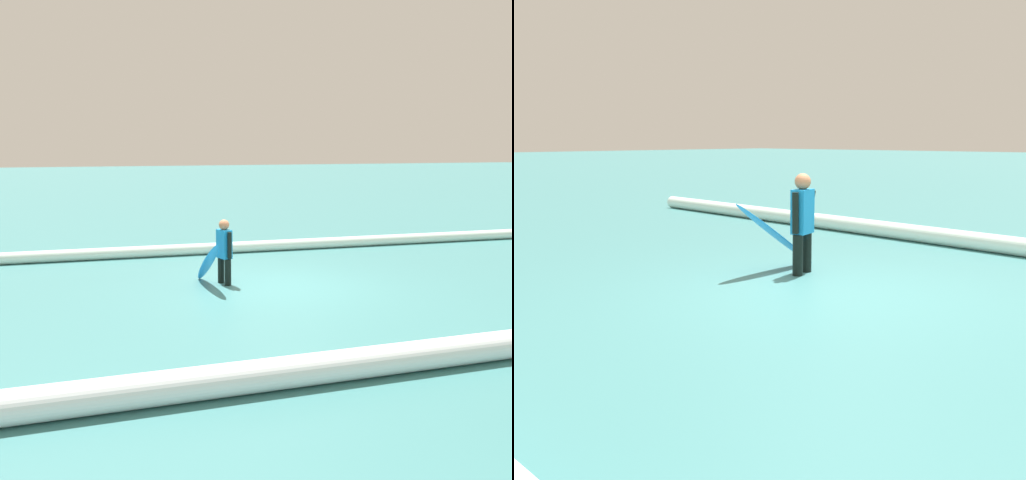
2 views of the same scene
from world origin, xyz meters
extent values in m
plane|color=#3B797B|center=(0.00, 0.00, 0.00)|extent=(155.72, 155.72, 0.00)
cylinder|color=black|center=(0.95, -0.41, 0.28)|extent=(0.14, 0.14, 0.56)
cylinder|color=black|center=(1.02, -0.68, 0.28)|extent=(0.14, 0.14, 0.56)
cube|color=#198CD8|center=(0.98, -0.54, 0.86)|extent=(0.28, 0.38, 0.60)
sphere|color=#BF7752|center=(0.98, -0.54, 1.26)|extent=(0.22, 0.22, 0.22)
cylinder|color=black|center=(0.93, -0.34, 0.86)|extent=(0.09, 0.10, 0.55)
cylinder|color=black|center=(1.04, -0.75, 0.86)|extent=(0.09, 0.22, 0.55)
ellipsoid|color=#268CE5|center=(1.37, -0.44, 0.50)|extent=(0.23, 1.55, 1.03)
ellipsoid|color=black|center=(1.37, -0.44, 0.50)|extent=(0.09, 1.24, 0.83)
cylinder|color=white|center=(-0.35, -3.91, 0.15)|extent=(18.67, 1.40, 0.30)
cylinder|color=white|center=(1.47, 4.74, 0.19)|extent=(14.29, 0.78, 0.39)
camera|label=1|loc=(4.17, 10.69, 2.86)|focal=39.70mm
camera|label=2|loc=(-4.51, 5.85, 1.84)|focal=43.94mm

